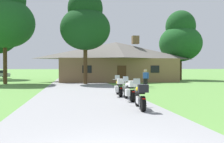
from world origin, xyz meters
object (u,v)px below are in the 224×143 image
object	(u,v)px
motorcycle_white_second_in_row	(130,91)
bystander_tan_shirt_near_lodge	(145,77)
motorcycle_yellow_farthest_in_row	(120,87)
tree_right_of_lodge	(180,38)
motorcycle_yellow_nearest_to_camera	(140,96)
tree_left_near	(5,16)
bystander_blue_shirt_beside_signpost	(146,77)
tree_by_lodge_front	(85,23)

from	to	relation	value
motorcycle_white_second_in_row	bystander_tan_shirt_near_lodge	xyz separation A→B (m)	(4.02, 10.81, 0.32)
motorcycle_yellow_farthest_in_row	tree_right_of_lodge	xyz separation A→B (m)	(13.05, 19.83, 5.62)
tree_right_of_lodge	motorcycle_yellow_nearest_to_camera	bearing A→B (deg)	-117.72
tree_left_near	tree_right_of_lodge	size ratio (longest dim) A/B	1.17
bystander_tan_shirt_near_lodge	tree_right_of_lodge	bearing A→B (deg)	115.35
motorcycle_white_second_in_row	bystander_blue_shirt_beside_signpost	distance (m)	9.73
motorcycle_yellow_farthest_in_row	bystander_tan_shirt_near_lodge	xyz separation A→B (m)	(4.18, 8.56, 0.32)
tree_right_of_lodge	bystander_blue_shirt_beside_signpost	bearing A→B (deg)	-125.39
tree_by_lodge_front	bystander_blue_shirt_beside_signpost	bearing A→B (deg)	-44.40
motorcycle_yellow_nearest_to_camera	motorcycle_white_second_in_row	size ratio (longest dim) A/B	1.00
tree_right_of_lodge	motorcycle_yellow_farthest_in_row	bearing A→B (deg)	-123.34
tree_by_lodge_front	tree_left_near	xyz separation A→B (m)	(-8.97, 2.34, 0.97)
motorcycle_yellow_nearest_to_camera	tree_right_of_lodge	size ratio (longest dim) A/B	0.20
motorcycle_yellow_farthest_in_row	bystander_blue_shirt_beside_signpost	size ratio (longest dim) A/B	1.24
motorcycle_yellow_nearest_to_camera	motorcycle_white_second_in_row	world-z (taller)	same
motorcycle_white_second_in_row	motorcycle_yellow_nearest_to_camera	bearing A→B (deg)	-95.59
motorcycle_white_second_in_row	bystander_tan_shirt_near_lodge	world-z (taller)	bystander_tan_shirt_near_lodge
motorcycle_white_second_in_row	tree_by_lodge_front	world-z (taller)	tree_by_lodge_front
motorcycle_white_second_in_row	tree_right_of_lodge	distance (m)	26.18
motorcycle_white_second_in_row	motorcycle_yellow_farthest_in_row	distance (m)	2.26
motorcycle_yellow_farthest_in_row	tree_by_lodge_front	size ratio (longest dim) A/B	0.20
bystander_tan_shirt_near_lodge	bystander_blue_shirt_beside_signpost	world-z (taller)	bystander_blue_shirt_beside_signpost
bystander_tan_shirt_near_lodge	bystander_blue_shirt_beside_signpost	size ratio (longest dim) A/B	0.99
motorcycle_white_second_in_row	tree_by_lodge_front	size ratio (longest dim) A/B	0.20
bystander_blue_shirt_beside_signpost	tree_left_near	xyz separation A→B (m)	(-14.30, 7.56, 6.78)
tree_left_near	tree_right_of_lodge	bearing A→B (deg)	13.13
motorcycle_yellow_farthest_in_row	bystander_tan_shirt_near_lodge	distance (m)	9.53
motorcycle_yellow_farthest_in_row	tree_left_near	size ratio (longest dim) A/B	0.17
motorcycle_white_second_in_row	bystander_blue_shirt_beside_signpost	world-z (taller)	bystander_blue_shirt_beside_signpost
bystander_blue_shirt_beside_signpost	motorcycle_yellow_farthest_in_row	bearing A→B (deg)	93.11
bystander_blue_shirt_beside_signpost	motorcycle_yellow_nearest_to_camera	bearing A→B (deg)	104.38
bystander_tan_shirt_near_lodge	tree_by_lodge_front	distance (m)	8.87
motorcycle_yellow_farthest_in_row	tree_by_lodge_front	world-z (taller)	tree_by_lodge_front
bystander_tan_shirt_near_lodge	motorcycle_yellow_farthest_in_row	bearing A→B (deg)	-52.52
motorcycle_yellow_farthest_in_row	bystander_blue_shirt_beside_signpost	distance (m)	7.76
motorcycle_yellow_nearest_to_camera	bystander_tan_shirt_near_lodge	world-z (taller)	bystander_tan_shirt_near_lodge
bystander_blue_shirt_beside_signpost	tree_right_of_lodge	bearing A→B (deg)	-93.20
motorcycle_yellow_nearest_to_camera	tree_left_near	size ratio (longest dim) A/B	0.17
motorcycle_yellow_nearest_to_camera	bystander_tan_shirt_near_lodge	distance (m)	14.25
tree_right_of_lodge	tree_left_near	bearing A→B (deg)	-166.87
bystander_blue_shirt_beside_signpost	tree_by_lodge_front	xyz separation A→B (m)	(-5.33, 5.22, 5.81)
tree_right_of_lodge	tree_by_lodge_front	bearing A→B (deg)	-151.78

